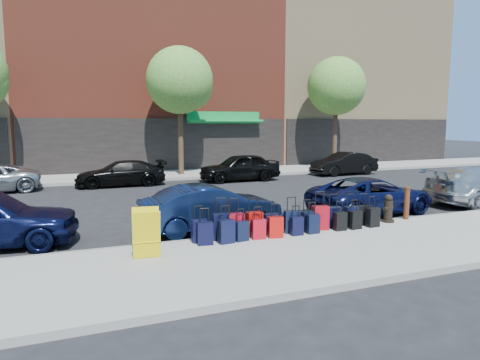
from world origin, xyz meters
name	(u,v)px	position (x,y,z in m)	size (l,w,h in m)	color
ground	(229,206)	(0.00, 0.00, 0.00)	(120.00, 120.00, 0.00)	black
sidewalk_near	(323,253)	(0.00, -6.50, 0.07)	(60.00, 4.00, 0.15)	gray
sidewalk_far	(171,175)	(0.00, 10.00, 0.07)	(60.00, 4.00, 0.15)	gray
curb_near	(283,232)	(0.00, -4.48, 0.07)	(60.00, 0.08, 0.15)	gray
curb_far	(179,179)	(0.00, 7.98, 0.07)	(60.00, 0.08, 0.15)	gray
building_center	(145,29)	(0.00, 17.99, 9.98)	(17.00, 12.85, 20.00)	maroon
building_right	(330,55)	(16.00, 17.99, 8.98)	(15.00, 12.12, 18.00)	tan
tree_center	(182,82)	(0.64, 9.50, 5.41)	(3.80, 3.80, 7.27)	black
tree_right	(338,88)	(11.14, 9.50, 5.41)	(3.80, 3.80, 7.27)	black
suitcase_front_0	(199,231)	(-2.52, -4.82, 0.44)	(0.39, 0.23, 0.92)	black
suitcase_front_1	(222,227)	(-1.93, -4.79, 0.49)	(0.47, 0.29, 1.07)	black
suitcase_front_2	(235,226)	(-1.57, -4.82, 0.48)	(0.43, 0.24, 1.04)	#A30A1A
suitcase_front_3	(254,224)	(-1.00, -4.75, 0.47)	(0.44, 0.27, 1.02)	#990D09
suitcase_front_4	(271,224)	(-0.53, -4.76, 0.43)	(0.37, 0.21, 0.89)	black
suitcase_front_5	(292,222)	(0.07, -4.84, 0.46)	(0.44, 0.30, 0.98)	black
suitcase_front_6	(308,221)	(0.57, -4.83, 0.42)	(0.38, 0.23, 0.88)	black
suitcase_front_7	(320,218)	(0.96, -4.83, 0.49)	(0.48, 0.32, 1.08)	maroon
suitcase_front_8	(334,217)	(1.46, -4.76, 0.45)	(0.42, 0.25, 0.96)	black
suitcase_front_9	(351,216)	(2.01, -4.80, 0.44)	(0.39, 0.22, 0.93)	black
suitcase_front_10	(364,215)	(2.44, -4.81, 0.44)	(0.41, 0.28, 0.92)	black
suitcase_back_0	(205,233)	(-2.45, -5.09, 0.43)	(0.40, 0.26, 0.90)	black
suitcase_back_1	(226,232)	(-1.92, -5.15, 0.44)	(0.42, 0.28, 0.94)	black
suitcase_back_2	(242,231)	(-1.50, -5.10, 0.41)	(0.37, 0.26, 0.82)	black
suitcase_back_3	(258,229)	(-1.02, -5.08, 0.41)	(0.36, 0.23, 0.83)	#AD0B1A
suitcase_back_4	(276,227)	(-0.56, -5.12, 0.43)	(0.40, 0.28, 0.89)	#B30E0B
suitcase_back_5	(297,226)	(0.07, -5.11, 0.40)	(0.34, 0.20, 0.80)	black
suitcase_back_6	(313,224)	(0.56, -5.10, 0.42)	(0.36, 0.22, 0.85)	black
suitcase_back_8	(340,221)	(1.44, -5.10, 0.40)	(0.34, 0.20, 0.82)	black
suitcase_back_9	(355,220)	(1.92, -5.12, 0.41)	(0.36, 0.22, 0.83)	black
suitcase_back_10	(373,217)	(2.55, -5.09, 0.43)	(0.39, 0.24, 0.88)	black
fire_hydrant	(388,209)	(3.38, -4.75, 0.54)	(0.43, 0.38, 0.84)	black
bollard	(407,203)	(4.16, -4.66, 0.67)	(0.18, 0.18, 1.00)	#38190C
display_rack	(146,233)	(-3.94, -5.52, 0.68)	(0.68, 0.73, 1.07)	yellow
car_near_1	(211,208)	(-1.73, -3.29, 0.67)	(1.42, 4.07, 1.34)	#0D1A3D
car_near_2	(371,195)	(4.16, -2.97, 0.63)	(2.08, 4.51, 1.25)	#0D123C
car_far_1	(121,173)	(-3.20, 6.89, 0.63)	(1.77, 4.35, 1.26)	black
car_far_2	(239,167)	(2.98, 6.50, 0.74)	(1.75, 4.35, 1.48)	black
car_far_3	(344,164)	(9.89, 6.80, 0.68)	(1.44, 4.12, 1.36)	black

